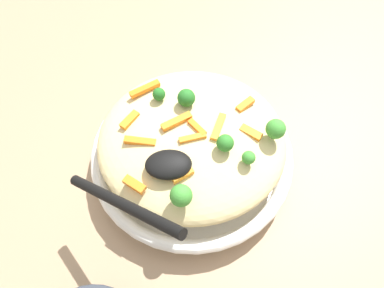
# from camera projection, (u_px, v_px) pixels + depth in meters

# --- Properties ---
(ground_plane) EXTENTS (2.40, 2.40, 0.00)m
(ground_plane) POSITION_uv_depth(u_px,v_px,m) (192.00, 164.00, 0.58)
(ground_plane) COLOR #9E7F60
(serving_bowl) EXTENTS (0.28, 0.28, 0.04)m
(serving_bowl) POSITION_uv_depth(u_px,v_px,m) (192.00, 156.00, 0.56)
(serving_bowl) COLOR white
(serving_bowl) RESTS_ON ground_plane
(pasta_mound) EXTENTS (0.25, 0.24, 0.06)m
(pasta_mound) POSITION_uv_depth(u_px,v_px,m) (192.00, 141.00, 0.52)
(pasta_mound) COLOR #DBC689
(pasta_mound) RESTS_ON serving_bowl
(carrot_piece_0) EXTENTS (0.03, 0.02, 0.01)m
(carrot_piece_0) POSITION_uv_depth(u_px,v_px,m) (245.00, 105.00, 0.52)
(carrot_piece_0) COLOR orange
(carrot_piece_0) RESTS_ON pasta_mound
(carrot_piece_1) EXTENTS (0.04, 0.03, 0.01)m
(carrot_piece_1) POSITION_uv_depth(u_px,v_px,m) (145.00, 89.00, 0.53)
(carrot_piece_1) COLOR orange
(carrot_piece_1) RESTS_ON pasta_mound
(carrot_piece_2) EXTENTS (0.04, 0.02, 0.01)m
(carrot_piece_2) POSITION_uv_depth(u_px,v_px,m) (140.00, 141.00, 0.49)
(carrot_piece_2) COLOR orange
(carrot_piece_2) RESTS_ON pasta_mound
(carrot_piece_3) EXTENTS (0.03, 0.03, 0.01)m
(carrot_piece_3) POSITION_uv_depth(u_px,v_px,m) (134.00, 184.00, 0.46)
(carrot_piece_3) COLOR orange
(carrot_piece_3) RESTS_ON pasta_mound
(carrot_piece_4) EXTENTS (0.03, 0.03, 0.01)m
(carrot_piece_4) POSITION_uv_depth(u_px,v_px,m) (251.00, 132.00, 0.49)
(carrot_piece_4) COLOR orange
(carrot_piece_4) RESTS_ON pasta_mound
(carrot_piece_5) EXTENTS (0.04, 0.03, 0.01)m
(carrot_piece_5) POSITION_uv_depth(u_px,v_px,m) (177.00, 121.00, 0.49)
(carrot_piece_5) COLOR orange
(carrot_piece_5) RESTS_ON pasta_mound
(carrot_piece_6) EXTENTS (0.02, 0.03, 0.01)m
(carrot_piece_6) POSITION_uv_depth(u_px,v_px,m) (197.00, 125.00, 0.49)
(carrot_piece_6) COLOR orange
(carrot_piece_6) RESTS_ON pasta_mound
(carrot_piece_7) EXTENTS (0.02, 0.04, 0.01)m
(carrot_piece_7) POSITION_uv_depth(u_px,v_px,m) (219.00, 130.00, 0.49)
(carrot_piece_7) COLOR orange
(carrot_piece_7) RESTS_ON pasta_mound
(carrot_piece_8) EXTENTS (0.03, 0.02, 0.01)m
(carrot_piece_8) POSITION_uv_depth(u_px,v_px,m) (183.00, 175.00, 0.46)
(carrot_piece_8) COLOR orange
(carrot_piece_8) RESTS_ON pasta_mound
(carrot_piece_9) EXTENTS (0.04, 0.01, 0.01)m
(carrot_piece_9) POSITION_uv_depth(u_px,v_px,m) (190.00, 138.00, 0.48)
(carrot_piece_9) COLOR orange
(carrot_piece_9) RESTS_ON pasta_mound
(carrot_piece_10) EXTENTS (0.03, 0.03, 0.01)m
(carrot_piece_10) POSITION_uv_depth(u_px,v_px,m) (130.00, 120.00, 0.50)
(carrot_piece_10) COLOR orange
(carrot_piece_10) RESTS_ON pasta_mound
(broccoli_floret_0) EXTENTS (0.02, 0.02, 0.03)m
(broccoli_floret_0) POSITION_uv_depth(u_px,v_px,m) (186.00, 98.00, 0.50)
(broccoli_floret_0) COLOR #205B1C
(broccoli_floret_0) RESTS_ON pasta_mound
(broccoli_floret_1) EXTENTS (0.02, 0.02, 0.02)m
(broccoli_floret_1) POSITION_uv_depth(u_px,v_px,m) (159.00, 94.00, 0.51)
(broccoli_floret_1) COLOR #205B1C
(broccoli_floret_1) RESTS_ON pasta_mound
(broccoli_floret_2) EXTENTS (0.03, 0.03, 0.03)m
(broccoli_floret_2) POSITION_uv_depth(u_px,v_px,m) (181.00, 196.00, 0.44)
(broccoli_floret_2) COLOR #377928
(broccoli_floret_2) RESTS_ON pasta_mound
(broccoli_floret_3) EXTENTS (0.03, 0.03, 0.03)m
(broccoli_floret_3) POSITION_uv_depth(u_px,v_px,m) (276.00, 129.00, 0.48)
(broccoli_floret_3) COLOR #377928
(broccoli_floret_3) RESTS_ON pasta_mound
(broccoli_floret_4) EXTENTS (0.02, 0.02, 0.03)m
(broccoli_floret_4) POSITION_uv_depth(u_px,v_px,m) (225.00, 143.00, 0.47)
(broccoli_floret_4) COLOR #296820
(broccoli_floret_4) RESTS_ON pasta_mound
(broccoli_floret_5) EXTENTS (0.02, 0.02, 0.02)m
(broccoli_floret_5) POSITION_uv_depth(u_px,v_px,m) (249.00, 158.00, 0.47)
(broccoli_floret_5) COLOR #377928
(broccoli_floret_5) RESTS_ON pasta_mound
(serving_spoon) EXTENTS (0.14, 0.14, 0.09)m
(serving_spoon) POSITION_uv_depth(u_px,v_px,m) (152.00, 178.00, 0.44)
(serving_spoon) COLOR black
(serving_spoon) RESTS_ON pasta_mound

